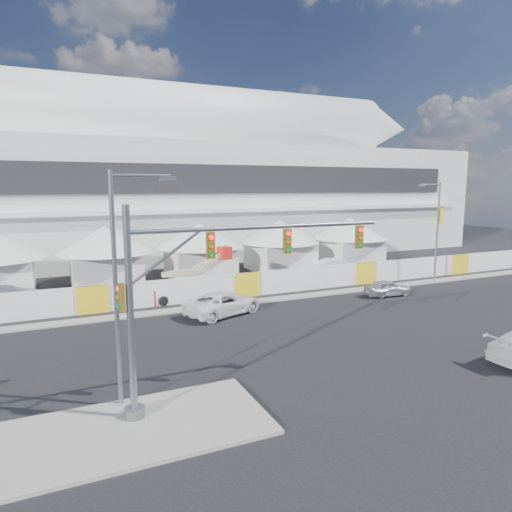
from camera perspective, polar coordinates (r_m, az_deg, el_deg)
name	(u,v)px	position (r m, az deg, el deg)	size (l,w,h in m)	color
ground	(250,374)	(22.94, -0.78, -14.53)	(160.00, 160.00, 0.00)	black
median_island	(135,429)	(18.79, -14.89, -20.17)	(10.00, 5.00, 0.15)	gray
far_curb	(396,285)	(43.59, 17.08, -3.53)	(80.00, 1.20, 0.12)	gray
stadium	(186,183)	(63.18, -8.71, 9.05)	(80.00, 24.80, 21.98)	silver
tent_row	(154,248)	(44.62, -12.59, 0.96)	(53.40, 8.40, 5.40)	silver
hoarding_fence	(246,285)	(37.63, -1.22, -3.59)	(70.00, 0.25, 2.00)	white
scaffold_tower	(424,205)	(77.64, 20.31, 6.00)	(4.40, 4.40, 12.00)	#595B60
sedan_silver	(387,288)	(39.41, 16.11, -3.86)	(3.98, 1.60, 1.36)	silver
pickup_curb	(223,303)	(32.60, -4.09, -5.90)	(5.89, 2.72, 1.64)	white
lot_car_a	(336,266)	(48.38, 9.96, -1.22)	(4.65, 1.62, 1.53)	silver
lot_car_b	(426,263)	(52.51, 20.47, -0.84)	(4.61, 1.86, 1.57)	black
lot_car_c	(8,294)	(40.41, -28.54, -4.23)	(4.93, 2.01, 1.43)	#ABACB0
traffic_mast	(190,296)	(18.28, -8.31, -4.97)	(11.63, 0.80, 8.26)	gray
streetlight_median	(121,273)	(18.99, -16.47, -2.05)	(2.64, 0.27, 9.54)	gray
streetlight_curb	(436,225)	(45.86, 21.56, 3.64)	(2.78, 0.63, 9.38)	slate
boom_lift	(181,287)	(37.07, -9.42, -3.83)	(7.91, 2.70, 3.90)	red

